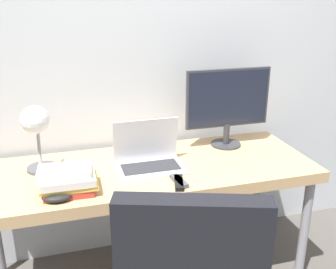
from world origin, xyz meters
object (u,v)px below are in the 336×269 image
object	(u,v)px
book_stack	(68,180)
desk_lamp	(36,128)
laptop	(149,159)
game_controller	(58,196)
monitor	(228,102)

from	to	relation	value
book_stack	desk_lamp	bearing A→B (deg)	125.49
laptop	desk_lamp	bearing A→B (deg)	178.50
desk_lamp	book_stack	world-z (taller)	desk_lamp
book_stack	game_controller	distance (m)	0.09
game_controller	laptop	bearing A→B (deg)	25.07
laptop	book_stack	bearing A→B (deg)	-159.97
desk_lamp	book_stack	bearing A→B (deg)	-54.51
book_stack	game_controller	bearing A→B (deg)	-126.13
monitor	desk_lamp	bearing A→B (deg)	-170.71
monitor	desk_lamp	world-z (taller)	monitor
monitor	book_stack	size ratio (longest dim) A/B	1.85
laptop	book_stack	size ratio (longest dim) A/B	1.26
laptop	desk_lamp	xyz separation A→B (m)	(-0.53, 0.01, 0.21)
book_stack	game_controller	world-z (taller)	book_stack
desk_lamp	book_stack	distance (m)	0.29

